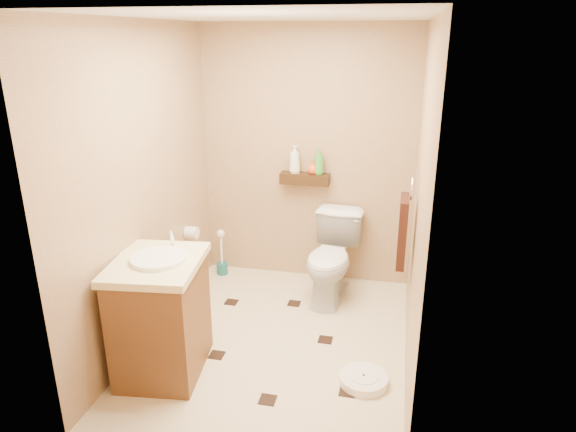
# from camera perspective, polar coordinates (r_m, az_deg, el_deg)

# --- Properties ---
(ground) EXTENTS (2.50, 2.50, 0.00)m
(ground) POSITION_cam_1_polar(r_m,az_deg,el_deg) (4.17, -1.38, -13.81)
(ground) COLOR beige
(ground) RESTS_ON ground
(wall_back) EXTENTS (2.00, 0.04, 2.40)m
(wall_back) POSITION_cam_1_polar(r_m,az_deg,el_deg) (4.83, 2.09, 6.47)
(wall_back) COLOR tan
(wall_back) RESTS_ON ground
(wall_front) EXTENTS (2.00, 0.04, 2.40)m
(wall_front) POSITION_cam_1_polar(r_m,az_deg,el_deg) (2.54, -8.42, -6.18)
(wall_front) COLOR tan
(wall_front) RESTS_ON ground
(wall_left) EXTENTS (0.04, 2.50, 2.40)m
(wall_left) POSITION_cam_1_polar(r_m,az_deg,el_deg) (4.00, -15.58, 2.99)
(wall_left) COLOR tan
(wall_left) RESTS_ON ground
(wall_right) EXTENTS (0.04, 2.50, 2.40)m
(wall_right) POSITION_cam_1_polar(r_m,az_deg,el_deg) (3.55, 14.33, 1.01)
(wall_right) COLOR tan
(wall_right) RESTS_ON ground
(ceiling) EXTENTS (2.00, 2.50, 0.02)m
(ceiling) POSITION_cam_1_polar(r_m,az_deg,el_deg) (3.48, -1.72, 21.32)
(ceiling) COLOR silver
(ceiling) RESTS_ON wall_back
(wall_shelf) EXTENTS (0.46, 0.14, 0.10)m
(wall_shelf) POSITION_cam_1_polar(r_m,az_deg,el_deg) (4.80, 1.88, 4.17)
(wall_shelf) COLOR #361F0E
(wall_shelf) RESTS_ON wall_back
(floor_accents) EXTENTS (1.27, 1.41, 0.01)m
(floor_accents) POSITION_cam_1_polar(r_m,az_deg,el_deg) (4.14, -1.03, -14.03)
(floor_accents) COLOR black
(floor_accents) RESTS_ON ground
(toilet) EXTENTS (0.50, 0.79, 0.77)m
(toilet) POSITION_cam_1_polar(r_m,az_deg,el_deg) (4.65, 4.88, -4.71)
(toilet) COLOR white
(toilet) RESTS_ON ground
(vanity) EXTENTS (0.66, 0.77, 0.99)m
(vanity) POSITION_cam_1_polar(r_m,az_deg,el_deg) (3.76, -13.92, -10.58)
(vanity) COLOR brown
(vanity) RESTS_ON ground
(bathroom_scale) EXTENTS (0.44, 0.44, 0.07)m
(bathroom_scale) POSITION_cam_1_polar(r_m,az_deg,el_deg) (3.77, 8.38, -17.52)
(bathroom_scale) COLOR white
(bathroom_scale) RESTS_ON ground
(toilet_brush) EXTENTS (0.11, 0.11, 0.48)m
(toilet_brush) POSITION_cam_1_polar(r_m,az_deg,el_deg) (5.20, -7.37, -4.71)
(toilet_brush) COLOR #186060
(toilet_brush) RESTS_ON ground
(towel_ring) EXTENTS (0.12, 0.30, 0.76)m
(towel_ring) POSITION_cam_1_polar(r_m,az_deg,el_deg) (3.87, 12.68, -1.32)
(towel_ring) COLOR silver
(towel_ring) RESTS_ON wall_right
(toilet_paper) EXTENTS (0.12, 0.11, 0.12)m
(toilet_paper) POSITION_cam_1_polar(r_m,az_deg,el_deg) (4.72, -10.67, -1.80)
(toilet_paper) COLOR white
(toilet_paper) RESTS_ON wall_left
(bottle_a) EXTENTS (0.14, 0.14, 0.26)m
(bottle_a) POSITION_cam_1_polar(r_m,az_deg,el_deg) (4.77, 0.75, 6.35)
(bottle_a) COLOR white
(bottle_a) RESTS_ON wall_shelf
(bottle_b) EXTENTS (0.09, 0.09, 0.16)m
(bottle_b) POSITION_cam_1_polar(r_m,az_deg,el_deg) (4.78, 0.80, 5.72)
(bottle_b) COLOR yellow
(bottle_b) RESTS_ON wall_shelf
(bottle_c) EXTENTS (0.14, 0.14, 0.13)m
(bottle_c) POSITION_cam_1_polar(r_m,az_deg,el_deg) (4.75, 2.80, 5.44)
(bottle_c) COLOR #F5471C
(bottle_c) RESTS_ON wall_shelf
(bottle_d) EXTENTS (0.11, 0.11, 0.24)m
(bottle_d) POSITION_cam_1_polar(r_m,az_deg,el_deg) (4.73, 3.45, 6.08)
(bottle_d) COLOR green
(bottle_d) RESTS_ON wall_shelf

